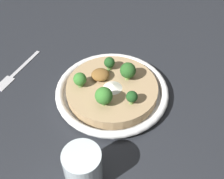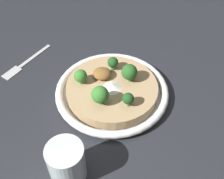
# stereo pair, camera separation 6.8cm
# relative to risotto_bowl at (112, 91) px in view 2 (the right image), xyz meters

# --- Properties ---
(ground_plane) EXTENTS (6.00, 6.00, 0.00)m
(ground_plane) POSITION_rel_risotto_bowl_xyz_m (0.00, 0.00, -0.02)
(ground_plane) COLOR #23262B
(risotto_bowl) EXTENTS (0.28, 0.28, 0.03)m
(risotto_bowl) POSITION_rel_risotto_bowl_xyz_m (0.00, 0.00, 0.00)
(risotto_bowl) COLOR white
(risotto_bowl) RESTS_ON ground_plane
(cheese_sprinkle) EXTENTS (0.05, 0.05, 0.01)m
(cheese_sprinkle) POSITION_rel_risotto_bowl_xyz_m (-0.00, 0.01, 0.02)
(cheese_sprinkle) COLOR white
(cheese_sprinkle) RESTS_ON risotto_bowl
(crispy_onion_garnish) EXTENTS (0.04, 0.04, 0.02)m
(crispy_onion_garnish) POSITION_rel_risotto_bowl_xyz_m (0.02, -0.03, 0.03)
(crispy_onion_garnish) COLOR brown
(crispy_onion_garnish) RESTS_ON risotto_bowl
(broccoli_back_right) EXTENTS (0.04, 0.04, 0.05)m
(broccoli_back_right) POSITION_rel_risotto_bowl_xyz_m (0.03, 0.05, 0.04)
(broccoli_back_right) COLOR #668E47
(broccoli_back_right) RESTS_ON risotto_bowl
(broccoli_front_right) EXTENTS (0.03, 0.03, 0.04)m
(broccoli_front_right) POSITION_rel_risotto_bowl_xyz_m (0.07, -0.02, 0.04)
(broccoli_front_right) COLOR #668E47
(broccoli_front_right) RESTS_ON risotto_bowl
(broccoli_front_left) EXTENTS (0.04, 0.04, 0.05)m
(broccoli_front_left) POSITION_rel_risotto_bowl_xyz_m (-0.04, -0.02, 0.04)
(broccoli_front_left) COLOR #759E4C
(broccoli_front_left) RESTS_ON risotto_bowl
(broccoli_front) EXTENTS (0.03, 0.03, 0.04)m
(broccoli_front) POSITION_rel_risotto_bowl_xyz_m (-0.01, -0.06, 0.04)
(broccoli_front) COLOR #668E47
(broccoli_front) RESTS_ON risotto_bowl
(broccoli_back_left) EXTENTS (0.03, 0.03, 0.03)m
(broccoli_back_left) POSITION_rel_risotto_bowl_xyz_m (-0.03, 0.06, 0.04)
(broccoli_back_left) COLOR #759E4C
(broccoli_back_left) RESTS_ON risotto_bowl
(drinking_glass) EXTENTS (0.07, 0.07, 0.09)m
(drinking_glass) POSITION_rel_risotto_bowl_xyz_m (0.10, 0.20, 0.03)
(drinking_glass) COLOR silver
(drinking_glass) RESTS_ON ground_plane
(fork_utensil) EXTENTS (0.12, 0.15, 0.00)m
(fork_utensil) POSITION_rel_risotto_bowl_xyz_m (0.24, -0.13, -0.01)
(fork_utensil) COLOR #B7B7BC
(fork_utensil) RESTS_ON ground_plane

